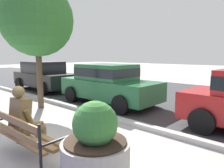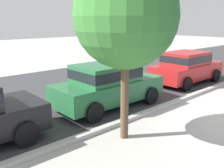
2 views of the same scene
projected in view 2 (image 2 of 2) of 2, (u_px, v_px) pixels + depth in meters
street_surface at (95, 83)px, 12.60m from camera, size 60.00×9.00×0.01m
curb_stone at (172, 103)px, 9.31m from camera, size 60.00×0.20×0.12m
street_tree_near_bench at (126, 17)px, 5.93m from camera, size 2.53×2.53×4.39m
parked_car_green at (108, 84)px, 8.92m from camera, size 4.13×1.98×1.56m
parked_car_red at (187, 66)px, 12.34m from camera, size 4.13×1.98×1.56m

